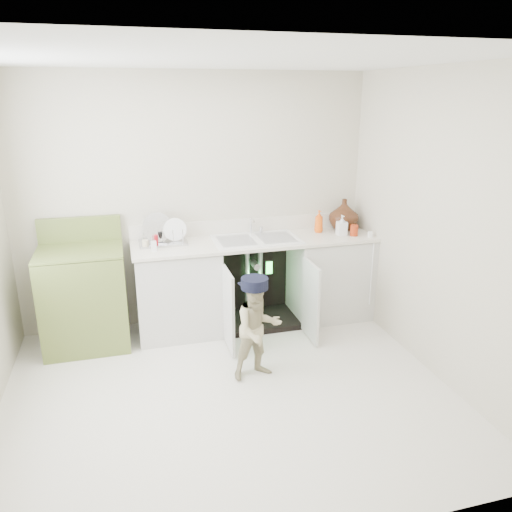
% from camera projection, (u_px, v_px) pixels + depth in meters
% --- Properties ---
extents(ground, '(3.50, 3.50, 0.00)m').
position_uv_depth(ground, '(230.00, 393.00, 3.99)').
color(ground, beige).
rests_on(ground, ground).
extents(room_shell, '(6.00, 5.50, 1.26)m').
position_uv_depth(room_shell, '(227.00, 244.00, 3.61)').
color(room_shell, beige).
rests_on(room_shell, ground).
extents(counter_run, '(2.44, 1.02, 1.23)m').
position_uv_depth(counter_run, '(259.00, 279.00, 5.10)').
color(counter_run, silver).
rests_on(counter_run, ground).
extents(avocado_stove, '(0.76, 0.65, 1.18)m').
position_uv_depth(avocado_stove, '(85.00, 296.00, 4.65)').
color(avocado_stove, '#5C7131').
rests_on(avocado_stove, ground).
extents(repair_worker, '(0.57, 0.87, 0.88)m').
position_uv_depth(repair_worker, '(258.00, 327.00, 4.11)').
color(repair_worker, '#BBB386').
rests_on(repair_worker, ground).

